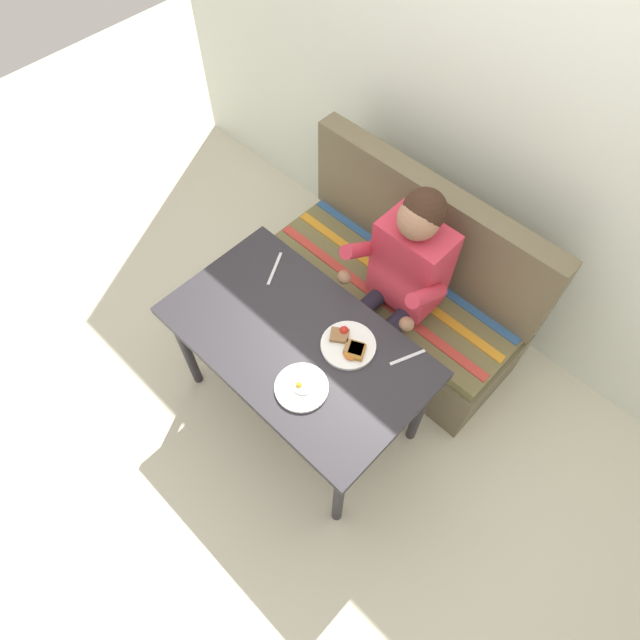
% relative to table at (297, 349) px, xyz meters
% --- Properties ---
extents(ground_plane, '(8.00, 8.00, 0.00)m').
position_rel_table_xyz_m(ground_plane, '(0.00, 0.00, -0.65)').
color(ground_plane, beige).
extents(back_wall, '(4.40, 0.10, 2.60)m').
position_rel_table_xyz_m(back_wall, '(0.00, 1.27, 0.65)').
color(back_wall, silver).
rests_on(back_wall, ground).
extents(table, '(1.20, 0.70, 0.73)m').
position_rel_table_xyz_m(table, '(0.00, 0.00, 0.00)').
color(table, '#29262B').
rests_on(table, ground).
extents(couch, '(1.44, 0.56, 1.00)m').
position_rel_table_xyz_m(couch, '(0.00, 0.76, -0.32)').
color(couch, brown).
rests_on(couch, ground).
extents(person, '(0.45, 0.61, 1.21)m').
position_rel_table_xyz_m(person, '(0.11, 0.59, 0.09)').
color(person, '#CA3143').
rests_on(person, ground).
extents(plate_breakfast, '(0.24, 0.24, 0.05)m').
position_rel_table_xyz_m(plate_breakfast, '(0.19, 0.13, 0.10)').
color(plate_breakfast, white).
rests_on(plate_breakfast, table).
extents(plate_eggs, '(0.23, 0.23, 0.04)m').
position_rel_table_xyz_m(plate_eggs, '(0.18, -0.15, 0.09)').
color(plate_eggs, white).
rests_on(plate_eggs, table).
extents(fork, '(0.08, 0.16, 0.00)m').
position_rel_table_xyz_m(fork, '(0.41, 0.27, 0.08)').
color(fork, silver).
rests_on(fork, table).
extents(knife, '(0.11, 0.18, 0.00)m').
position_rel_table_xyz_m(knife, '(-0.36, 0.20, 0.08)').
color(knife, silver).
rests_on(knife, table).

